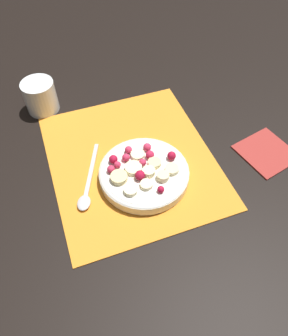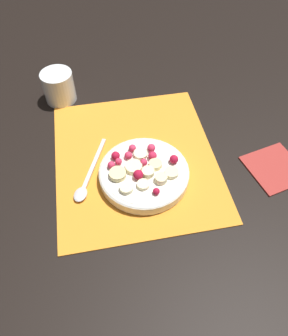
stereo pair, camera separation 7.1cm
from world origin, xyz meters
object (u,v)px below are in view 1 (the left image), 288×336
(napkin, at_px, (267,152))
(spoon, at_px, (87,189))
(drinking_glass, at_px, (40,96))
(fruit_bowl, at_px, (144,172))

(napkin, bearing_deg, spoon, 85.15)
(drinking_glass, height_order, napkin, drinking_glass)
(spoon, relative_size, napkin, 1.25)
(fruit_bowl, bearing_deg, spoon, 85.96)
(spoon, height_order, drinking_glass, drinking_glass)
(drinking_glass, relative_size, napkin, 0.58)
(spoon, height_order, napkin, spoon)
(fruit_bowl, bearing_deg, drinking_glass, 29.08)
(spoon, bearing_deg, napkin, 108.85)
(fruit_bowl, bearing_deg, napkin, -95.20)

